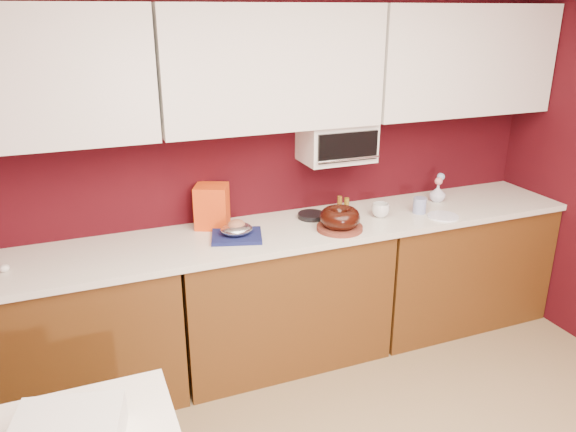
# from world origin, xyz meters

# --- Properties ---
(wall_back) EXTENTS (4.00, 0.02, 2.50)m
(wall_back) POSITION_xyz_m (0.00, 2.25, 1.25)
(wall_back) COLOR #3B080E
(wall_back) RESTS_ON floor
(base_cabinet_left) EXTENTS (1.31, 0.58, 0.86)m
(base_cabinet_left) POSITION_xyz_m (-1.33, 1.94, 0.43)
(base_cabinet_left) COLOR #553111
(base_cabinet_left) RESTS_ON floor
(base_cabinet_center) EXTENTS (1.31, 0.58, 0.86)m
(base_cabinet_center) POSITION_xyz_m (0.00, 1.94, 0.43)
(base_cabinet_center) COLOR #553111
(base_cabinet_center) RESTS_ON floor
(base_cabinet_right) EXTENTS (1.31, 0.58, 0.86)m
(base_cabinet_right) POSITION_xyz_m (1.33, 1.94, 0.43)
(base_cabinet_right) COLOR #553111
(base_cabinet_right) RESTS_ON floor
(countertop) EXTENTS (4.00, 0.62, 0.04)m
(countertop) POSITION_xyz_m (0.00, 1.94, 0.88)
(countertop) COLOR silver
(countertop) RESTS_ON base_cabinet_center
(upper_cabinet_left) EXTENTS (1.31, 0.33, 0.70)m
(upper_cabinet_left) POSITION_xyz_m (-1.33, 2.08, 1.85)
(upper_cabinet_left) COLOR white
(upper_cabinet_left) RESTS_ON wall_back
(upper_cabinet_center) EXTENTS (1.31, 0.33, 0.70)m
(upper_cabinet_center) POSITION_xyz_m (0.00, 2.08, 1.85)
(upper_cabinet_center) COLOR white
(upper_cabinet_center) RESTS_ON wall_back
(upper_cabinet_right) EXTENTS (1.31, 0.33, 0.70)m
(upper_cabinet_right) POSITION_xyz_m (1.33, 2.08, 1.85)
(upper_cabinet_right) COLOR white
(upper_cabinet_right) RESTS_ON wall_back
(toaster_oven) EXTENTS (0.45, 0.30, 0.25)m
(toaster_oven) POSITION_xyz_m (0.45, 2.10, 1.38)
(toaster_oven) COLOR white
(toaster_oven) RESTS_ON upper_cabinet_center
(toaster_oven_door) EXTENTS (0.40, 0.02, 0.18)m
(toaster_oven_door) POSITION_xyz_m (0.45, 1.94, 1.38)
(toaster_oven_door) COLOR black
(toaster_oven_door) RESTS_ON toaster_oven
(toaster_oven_handle) EXTENTS (0.42, 0.02, 0.02)m
(toaster_oven_handle) POSITION_xyz_m (0.45, 1.93, 1.30)
(toaster_oven_handle) COLOR silver
(toaster_oven_handle) RESTS_ON toaster_oven
(cake_base) EXTENTS (0.29, 0.29, 0.03)m
(cake_base) POSITION_xyz_m (0.33, 1.80, 0.91)
(cake_base) COLOR maroon
(cake_base) RESTS_ON countertop
(bundt_cake) EXTENTS (0.27, 0.27, 0.10)m
(bundt_cake) POSITION_xyz_m (0.33, 1.80, 0.98)
(bundt_cake) COLOR black
(bundt_cake) RESTS_ON cake_base
(navy_towel) EXTENTS (0.35, 0.32, 0.02)m
(navy_towel) POSITION_xyz_m (-0.29, 1.91, 0.91)
(navy_towel) COLOR #151A4F
(navy_towel) RESTS_ON countertop
(foil_ham_nest) EXTENTS (0.23, 0.21, 0.07)m
(foil_ham_nest) POSITION_xyz_m (-0.29, 1.91, 0.96)
(foil_ham_nest) COLOR silver
(foil_ham_nest) RESTS_ON navy_towel
(roasted_ham) EXTENTS (0.13, 0.12, 0.07)m
(roasted_ham) POSITION_xyz_m (-0.29, 1.91, 0.98)
(roasted_ham) COLOR #A2644A
(roasted_ham) RESTS_ON foil_ham_nest
(pandoro_box) EXTENTS (0.25, 0.24, 0.27)m
(pandoro_box) POSITION_xyz_m (-0.37, 2.14, 1.03)
(pandoro_box) COLOR red
(pandoro_box) RESTS_ON countertop
(dark_pan) EXTENTS (0.19, 0.19, 0.03)m
(dark_pan) POSITION_xyz_m (0.26, 2.05, 0.92)
(dark_pan) COLOR black
(dark_pan) RESTS_ON countertop
(coffee_mug) EXTENTS (0.14, 0.14, 0.11)m
(coffee_mug) POSITION_xyz_m (0.68, 1.91, 0.95)
(coffee_mug) COLOR silver
(coffee_mug) RESTS_ON countertop
(blue_jar) EXTENTS (0.11, 0.11, 0.10)m
(blue_jar) POSITION_xyz_m (0.96, 1.88, 0.95)
(blue_jar) COLOR navy
(blue_jar) RESTS_ON countertop
(flower_vase) EXTENTS (0.11, 0.11, 0.13)m
(flower_vase) POSITION_xyz_m (1.21, 2.03, 0.97)
(flower_vase) COLOR silver
(flower_vase) RESTS_ON countertop
(flower_pink) EXTENTS (0.05, 0.05, 0.05)m
(flower_pink) POSITION_xyz_m (1.21, 2.03, 1.05)
(flower_pink) COLOR pink
(flower_pink) RESTS_ON flower_vase
(flower_blue) EXTENTS (0.05, 0.05, 0.05)m
(flower_blue) POSITION_xyz_m (1.24, 2.05, 1.07)
(flower_blue) COLOR #82A6D1
(flower_blue) RESTS_ON flower_vase
(china_plate) EXTENTS (0.23, 0.23, 0.01)m
(china_plate) POSITION_xyz_m (1.06, 1.75, 0.91)
(china_plate) COLOR white
(china_plate) RESTS_ON countertop
(amber_bottle) EXTENTS (0.04, 0.04, 0.10)m
(amber_bottle) POSITION_xyz_m (0.52, 2.07, 0.95)
(amber_bottle) COLOR brown
(amber_bottle) RESTS_ON countertop
(egg_left) EXTENTS (0.05, 0.05, 0.04)m
(egg_left) POSITION_xyz_m (-1.53, 1.91, 0.92)
(egg_left) COLOR white
(egg_left) RESTS_ON countertop
(egg_right) EXTENTS (0.06, 0.05, 0.04)m
(egg_right) POSITION_xyz_m (-1.52, 1.92, 0.92)
(egg_right) COLOR white
(egg_right) RESTS_ON countertop
(amber_bottle_tall) EXTENTS (0.04, 0.04, 0.11)m
(amber_bottle_tall) POSITION_xyz_m (0.48, 2.09, 0.95)
(amber_bottle_tall) COLOR brown
(amber_bottle_tall) RESTS_ON countertop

